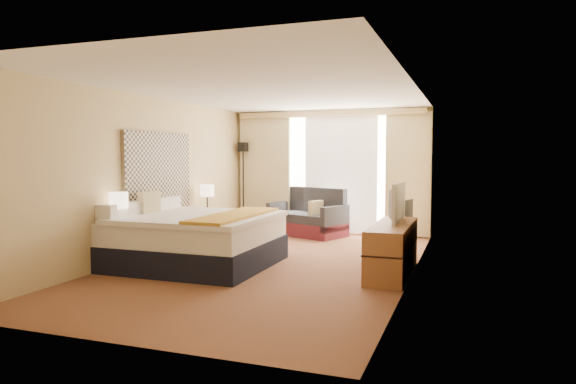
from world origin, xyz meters
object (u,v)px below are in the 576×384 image
(lamp_right, at_px, (207,191))
(media_dresser, at_px, (392,249))
(nightstand_left, at_px, (122,251))
(loveseat, at_px, (309,219))
(nightstand_right, at_px, (206,228))
(desk_chair, at_px, (400,233))
(floor_lamp, at_px, (243,168))
(lamp_left, at_px, (118,201))
(television, at_px, (392,202))
(bed, at_px, (194,238))

(lamp_right, bearing_deg, media_dresser, -21.92)
(nightstand_left, bearing_deg, media_dresser, 15.84)
(loveseat, relative_size, lamp_right, 3.22)
(nightstand_left, bearing_deg, nightstand_right, 90.00)
(desk_chair, bearing_deg, floor_lamp, 163.32)
(floor_lamp, distance_m, lamp_right, 1.77)
(lamp_left, bearing_deg, media_dresser, 15.80)
(media_dresser, xyz_separation_m, desk_chair, (-0.03, 1.06, 0.07))
(nightstand_right, relative_size, television, 0.57)
(lamp_left, xyz_separation_m, television, (3.68, 1.29, -0.01))
(media_dresser, height_order, television, television)
(media_dresser, bearing_deg, nightstand_right, 158.60)
(bed, relative_size, television, 2.33)
(media_dresser, relative_size, floor_lamp, 0.93)
(desk_chair, bearing_deg, media_dresser, -74.80)
(bed, relative_size, lamp_left, 3.96)
(nightstand_right, bearing_deg, television, -18.45)
(bed, height_order, television, television)
(floor_lamp, relative_size, lamp_left, 3.40)
(desk_chair, relative_size, television, 0.99)
(nightstand_left, distance_m, loveseat, 4.33)
(bed, relative_size, lamp_right, 4.12)
(desk_chair, distance_m, television, 0.99)
(nightstand_left, height_order, loveseat, loveseat)
(nightstand_left, height_order, lamp_left, lamp_left)
(loveseat, xyz_separation_m, television, (2.10, -2.75, 0.66))
(media_dresser, height_order, loveseat, loveseat)
(nightstand_right, xyz_separation_m, lamp_left, (-0.03, -2.51, 0.72))
(media_dresser, relative_size, bed, 0.80)
(television, bearing_deg, nightstand_right, 72.12)
(nightstand_left, relative_size, nightstand_right, 1.00)
(bed, distance_m, floor_lamp, 3.84)
(nightstand_left, height_order, lamp_right, lamp_right)
(loveseat, bearing_deg, floor_lamp, -165.92)
(loveseat, distance_m, lamp_right, 2.25)
(media_dresser, distance_m, floor_lamp, 5.03)
(loveseat, relative_size, lamp_left, 3.09)
(loveseat, distance_m, floor_lamp, 1.91)
(floor_lamp, height_order, lamp_right, floor_lamp)
(nightstand_left, height_order, floor_lamp, floor_lamp)
(media_dresser, relative_size, desk_chair, 1.89)
(floor_lamp, bearing_deg, media_dresser, -40.72)
(lamp_right, bearing_deg, nightstand_right, -109.06)
(desk_chair, xyz_separation_m, lamp_right, (-3.66, 0.43, 0.55))
(media_dresser, bearing_deg, desk_chair, 91.65)
(desk_chair, xyz_separation_m, lamp_left, (-3.70, -2.11, 0.57))
(nightstand_left, relative_size, floor_lamp, 0.28)
(nightstand_right, relative_size, lamp_left, 0.97)
(nightstand_right, distance_m, lamp_right, 0.70)
(desk_chair, height_order, lamp_right, lamp_right)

